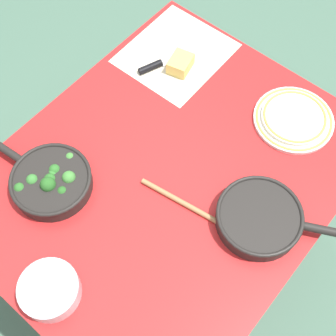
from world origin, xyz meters
TOP-DOWN VIEW (x-y plane):
  - ground_plane at (0.00, 0.00)m, footprint 14.00×14.00m
  - dining_table_red at (0.00, 0.00)m, footprint 1.13×0.91m
  - skillet_broccoli at (-0.26, 0.23)m, footprint 0.24×0.39m
  - skillet_eggs at (0.04, -0.30)m, footprint 0.24×0.34m
  - wooden_spoon at (-0.04, -0.19)m, footprint 0.08×0.37m
  - parchment_sheet at (0.37, 0.28)m, footprint 0.36×0.32m
  - grater_knife at (0.31, 0.28)m, footprint 0.25×0.12m
  - cheese_block at (0.33, 0.22)m, footprint 0.10×0.09m
  - dinner_plate_stack at (0.40, -0.19)m, footprint 0.25×0.25m
  - prep_bowl_steel at (-0.47, -0.00)m, footprint 0.16×0.16m

SIDE VIEW (x-z plane):
  - ground_plane at x=0.00m, z-range 0.00..0.00m
  - dining_table_red at x=0.00m, z-range 0.28..1.00m
  - parchment_sheet at x=0.37m, z-range 0.72..0.72m
  - wooden_spoon at x=-0.04m, z-range 0.72..0.74m
  - grater_knife at x=0.31m, z-range 0.72..0.74m
  - dinner_plate_stack at x=0.40m, z-range 0.72..0.75m
  - cheese_block at x=0.33m, z-range 0.72..0.77m
  - prep_bowl_steel at x=-0.47m, z-range 0.72..0.78m
  - skillet_eggs at x=0.04m, z-range 0.72..0.78m
  - skillet_broccoli at x=-0.26m, z-range 0.72..0.79m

